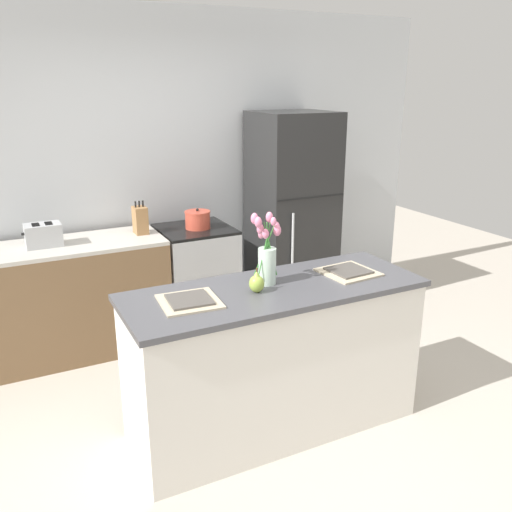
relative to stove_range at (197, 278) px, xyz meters
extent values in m
plane|color=beige|center=(-0.10, -1.60, -0.46)|extent=(10.00, 10.00, 0.00)
cube|color=silver|center=(-0.10, 0.40, 0.89)|extent=(5.20, 0.08, 2.70)
cube|color=silver|center=(-0.10, -1.60, 0.00)|extent=(1.76, 0.62, 0.91)
cube|color=#4C4C51|center=(-0.10, -1.60, 0.47)|extent=(1.80, 0.66, 0.03)
cube|color=brown|center=(-1.16, 0.00, -0.01)|extent=(1.68, 0.60, 0.88)
cube|color=beige|center=(-1.16, 0.00, 0.44)|extent=(1.68, 0.60, 0.03)
cube|color=#B2B5B7|center=(0.00, 0.00, -0.01)|extent=(0.60, 0.60, 0.89)
cube|color=black|center=(0.00, 0.00, 0.44)|extent=(0.60, 0.60, 0.02)
cube|color=black|center=(0.00, -0.30, -0.05)|extent=(0.42, 0.01, 0.29)
cube|color=black|center=(0.95, 0.00, 0.47)|extent=(0.68, 0.64, 1.85)
cube|color=black|center=(0.95, -0.32, 0.69)|extent=(0.67, 0.01, 0.01)
cylinder|color=#B2B5B7|center=(0.76, -0.34, 0.17)|extent=(0.02, 0.02, 0.80)
cylinder|color=silver|center=(-0.11, -1.52, 0.60)|extent=(0.11, 0.11, 0.22)
cylinder|color=#3D8438|center=(-0.09, -1.52, 0.68)|extent=(0.09, 0.02, 0.26)
ellipsoid|color=pink|center=(-0.05, -1.51, 0.83)|extent=(0.04, 0.04, 0.06)
cylinder|color=#3D8438|center=(-0.11, -1.52, 0.71)|extent=(0.04, 0.03, 0.32)
ellipsoid|color=pink|center=(-0.09, -1.50, 0.89)|extent=(0.04, 0.04, 0.06)
cylinder|color=#3D8438|center=(-0.12, -1.50, 0.66)|extent=(0.01, 0.10, 0.21)
ellipsoid|color=pink|center=(-0.12, -1.45, 0.78)|extent=(0.03, 0.03, 0.05)
cylinder|color=#3D8438|center=(-0.13, -1.51, 0.67)|extent=(0.04, 0.04, 0.26)
ellipsoid|color=pink|center=(-0.14, -1.49, 0.82)|extent=(0.04, 0.04, 0.06)
cylinder|color=#3D8438|center=(-0.13, -1.52, 0.71)|extent=(0.13, 0.03, 0.32)
ellipsoid|color=pink|center=(-0.19, -1.51, 0.89)|extent=(0.04, 0.04, 0.07)
cylinder|color=#3D8438|center=(-0.14, -1.54, 0.71)|extent=(0.11, 0.06, 0.31)
ellipsoid|color=pink|center=(-0.19, -1.56, 0.89)|extent=(0.04, 0.04, 0.06)
cylinder|color=#3D8438|center=(-0.13, -1.54, 0.67)|extent=(0.04, 0.04, 0.24)
ellipsoid|color=pink|center=(-0.14, -1.55, 0.81)|extent=(0.04, 0.04, 0.06)
cylinder|color=#3D8438|center=(-0.11, -1.53, 0.71)|extent=(0.02, 0.08, 0.32)
ellipsoid|color=pink|center=(-0.10, -1.57, 0.88)|extent=(0.03, 0.03, 0.05)
cylinder|color=#3D8438|center=(-0.09, -1.54, 0.67)|extent=(0.05, 0.05, 0.25)
ellipsoid|color=pink|center=(-0.07, -1.56, 0.82)|extent=(0.04, 0.04, 0.07)
ellipsoid|color=#9EBC47|center=(-0.23, -1.62, 0.54)|extent=(0.09, 0.09, 0.10)
cone|color=#9EBC47|center=(-0.23, -1.62, 0.60)|extent=(0.05, 0.05, 0.04)
cylinder|color=brown|center=(-0.23, -1.62, 0.63)|extent=(0.01, 0.01, 0.02)
cube|color=beige|center=(-0.63, -1.59, 0.50)|extent=(0.34, 0.34, 0.01)
cube|color=#514C47|center=(-0.63, -1.59, 0.51)|extent=(0.24, 0.24, 0.01)
cube|color=beige|center=(0.43, -1.59, 0.50)|extent=(0.34, 0.34, 0.01)
cube|color=#514C47|center=(0.43, -1.59, 0.51)|extent=(0.24, 0.24, 0.01)
cube|color=#B7BABC|center=(-1.20, 0.01, 0.54)|extent=(0.26, 0.18, 0.17)
cube|color=black|center=(-1.25, 0.01, 0.63)|extent=(0.05, 0.11, 0.01)
cube|color=black|center=(-1.16, 0.01, 0.63)|extent=(0.05, 0.11, 0.01)
cube|color=black|center=(-1.34, 0.01, 0.57)|extent=(0.02, 0.02, 0.02)
cylinder|color=#CC4C38|center=(0.02, -0.03, 0.52)|extent=(0.21, 0.21, 0.13)
cylinder|color=#CC4C38|center=(0.02, -0.03, 0.60)|extent=(0.22, 0.22, 0.01)
sphere|color=black|center=(0.02, -0.03, 0.62)|extent=(0.02, 0.02, 0.02)
cube|color=#A37547|center=(-0.46, 0.03, 0.57)|extent=(0.10, 0.14, 0.22)
cylinder|color=black|center=(-0.49, 0.03, 0.70)|extent=(0.01, 0.01, 0.05)
cylinder|color=black|center=(-0.46, 0.03, 0.70)|extent=(0.01, 0.01, 0.05)
cylinder|color=black|center=(-0.43, 0.03, 0.70)|extent=(0.01, 0.01, 0.05)
camera|label=1|loc=(-1.53, -4.19, 1.64)|focal=38.00mm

